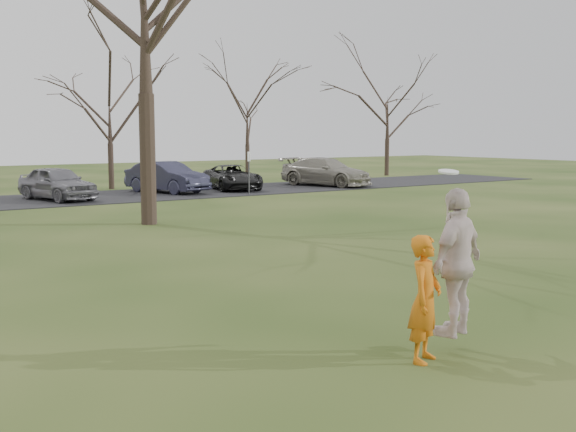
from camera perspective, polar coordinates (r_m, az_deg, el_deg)
The scene contains 11 objects.
ground at distance 9.54m, azimuth 13.90°, elevation -11.39°, with size 120.00×120.00×0.00m, color #1E380F.
parking_strip at distance 31.88m, azimuth -21.73°, elevation 1.10°, with size 62.00×6.50×0.04m, color black.
player_defender at distance 9.15m, azimuth 11.25°, elevation -6.71°, with size 0.61×0.40×1.66m, color #CF6711.
car_4 at distance 31.82m, azimuth -18.50°, elevation 2.60°, with size 1.75×4.36×1.48m, color slate.
car_5 at distance 34.47m, azimuth -9.96°, elevation 3.18°, with size 1.61×4.61×1.52m, color #2E2E45.
car_6 at distance 35.91m, azimuth -4.62°, elevation 3.21°, with size 2.11×4.57×1.27m, color black.
car_7 at distance 38.43m, azimuth 3.15°, elevation 3.67°, with size 2.17×5.35×1.55m, color gray.
catching_play at distance 9.56m, azimuth 13.77°, elevation -3.70°, with size 1.26×0.78×2.25m.
sign_white at distance 32.69m, azimuth -3.24°, elevation 4.22°, with size 0.35×0.35×2.08m.
big_tree at distance 23.13m, azimuth -11.80°, elevation 16.80°, with size 9.00×9.00×14.00m, color #352821, non-canonical shape.
small_tree_row at distance 37.77m, azimuth -17.13°, elevation 8.00°, with size 55.00×5.90×8.50m.
Camera 1 is at (-6.80, -6.01, 2.96)m, focal length 43.10 mm.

